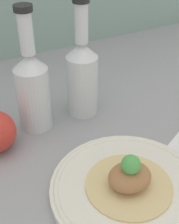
# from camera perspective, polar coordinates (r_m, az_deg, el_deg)

# --- Properties ---
(ground_plane) EXTENTS (1.80, 1.10, 0.04)m
(ground_plane) POSITION_cam_1_polar(r_m,az_deg,el_deg) (0.69, 4.86, -6.89)
(ground_plane) COLOR gray
(plate) EXTENTS (0.28, 0.28, 0.02)m
(plate) POSITION_cam_1_polar(r_m,az_deg,el_deg) (0.58, 7.13, -13.64)
(plate) COLOR silver
(plate) RESTS_ON ground_plane
(plated_food) EXTENTS (0.16, 0.16, 0.07)m
(plated_food) POSITION_cam_1_polar(r_m,az_deg,el_deg) (0.56, 7.33, -11.84)
(plated_food) COLOR #D6BC7F
(plated_food) RESTS_ON plate
(cider_bottle_left) EXTENTS (0.07, 0.07, 0.28)m
(cider_bottle_left) POSITION_cam_1_polar(r_m,az_deg,el_deg) (0.68, -10.38, 4.46)
(cider_bottle_left) COLOR silver
(cider_bottle_left) RESTS_ON ground_plane
(cider_bottle_right) EXTENTS (0.07, 0.07, 0.28)m
(cider_bottle_right) POSITION_cam_1_polar(r_m,az_deg,el_deg) (0.72, -1.36, 6.87)
(cider_bottle_right) COLOR silver
(cider_bottle_right) RESTS_ON ground_plane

